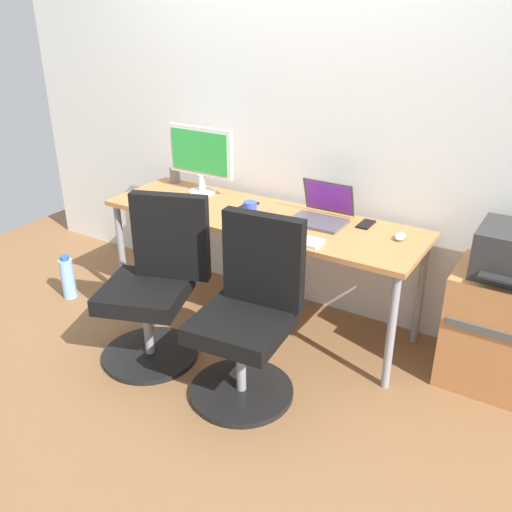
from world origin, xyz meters
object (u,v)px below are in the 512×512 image
(side_cabinet, at_px, (501,330))
(water_bottle_on_floor, at_px, (68,278))
(coffee_mug, at_px, (250,209))
(desktop_monitor, at_px, (201,155))
(office_chair_left, at_px, (155,288))
(office_chair_right, at_px, (249,319))
(open_laptop, at_px, (322,211))

(side_cabinet, height_order, water_bottle_on_floor, side_cabinet)
(side_cabinet, bearing_deg, coffee_mug, -174.33)
(side_cabinet, xyz_separation_m, desktop_monitor, (-1.94, 0.06, 0.63))
(coffee_mug, bearing_deg, side_cabinet, 5.67)
(office_chair_left, relative_size, office_chair_right, 1.00)
(open_laptop, bearing_deg, water_bottle_on_floor, -160.02)
(water_bottle_on_floor, bearing_deg, office_chair_left, -10.81)
(office_chair_right, distance_m, desktop_monitor, 1.29)
(side_cabinet, distance_m, open_laptop, 1.14)
(water_bottle_on_floor, bearing_deg, side_cabinet, 11.81)
(desktop_monitor, bearing_deg, side_cabinet, -1.81)
(office_chair_left, distance_m, coffee_mug, 0.72)
(office_chair_right, bearing_deg, coffee_mug, 121.47)
(office_chair_left, distance_m, desktop_monitor, 0.99)
(office_chair_left, xyz_separation_m, water_bottle_on_floor, (-0.96, 0.18, -0.28))
(water_bottle_on_floor, relative_size, coffee_mug, 3.37)
(desktop_monitor, relative_size, open_laptop, 1.55)
(office_chair_right, distance_m, water_bottle_on_floor, 1.60)
(desktop_monitor, bearing_deg, water_bottle_on_floor, -138.80)
(office_chair_left, bearing_deg, coffee_mug, 67.41)
(water_bottle_on_floor, distance_m, desktop_monitor, 1.23)
(water_bottle_on_floor, bearing_deg, open_laptop, 19.98)
(office_chair_left, bearing_deg, desktop_monitor, 107.83)
(desktop_monitor, bearing_deg, office_chair_left, -72.17)
(office_chair_left, bearing_deg, open_laptop, 50.36)
(office_chair_left, relative_size, coffee_mug, 10.22)
(side_cabinet, bearing_deg, water_bottle_on_floor, -168.19)
(side_cabinet, xyz_separation_m, open_laptop, (-1.06, 0.02, 0.44))
(office_chair_left, relative_size, open_laptop, 3.03)
(side_cabinet, height_order, open_laptop, open_laptop)
(office_chair_right, height_order, open_laptop, office_chair_right)
(desktop_monitor, height_order, open_laptop, desktop_monitor)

